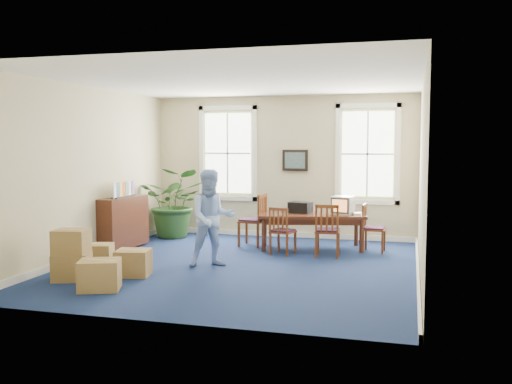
% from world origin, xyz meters
% --- Properties ---
extents(floor, '(6.50, 6.50, 0.00)m').
position_xyz_m(floor, '(0.00, 0.00, 0.00)').
color(floor, navy).
rests_on(floor, ground).
extents(ceiling, '(6.50, 6.50, 0.00)m').
position_xyz_m(ceiling, '(0.00, 0.00, 3.20)').
color(ceiling, white).
rests_on(ceiling, ground).
extents(wall_back, '(6.50, 0.00, 6.50)m').
position_xyz_m(wall_back, '(0.00, 3.25, 1.60)').
color(wall_back, '#C1B58E').
rests_on(wall_back, ground).
extents(wall_front, '(6.50, 0.00, 6.50)m').
position_xyz_m(wall_front, '(0.00, -3.25, 1.60)').
color(wall_front, '#C1B58E').
rests_on(wall_front, ground).
extents(wall_left, '(0.00, 6.50, 6.50)m').
position_xyz_m(wall_left, '(-3.00, 0.00, 1.60)').
color(wall_left, '#C1B58E').
rests_on(wall_left, ground).
extents(wall_right, '(0.00, 6.50, 6.50)m').
position_xyz_m(wall_right, '(3.00, 0.00, 1.60)').
color(wall_right, '#C1B58E').
rests_on(wall_right, ground).
extents(baseboard_back, '(6.00, 0.04, 0.12)m').
position_xyz_m(baseboard_back, '(0.00, 3.22, 0.06)').
color(baseboard_back, white).
rests_on(baseboard_back, ground).
extents(baseboard_left, '(0.04, 6.50, 0.12)m').
position_xyz_m(baseboard_left, '(-2.97, 0.00, 0.06)').
color(baseboard_left, white).
rests_on(baseboard_left, ground).
extents(baseboard_right, '(0.04, 6.50, 0.12)m').
position_xyz_m(baseboard_right, '(2.97, 0.00, 0.06)').
color(baseboard_right, white).
rests_on(baseboard_right, ground).
extents(window_left, '(1.40, 0.12, 2.20)m').
position_xyz_m(window_left, '(-1.30, 3.23, 1.90)').
color(window_left, white).
rests_on(window_left, ground).
extents(window_right, '(1.40, 0.12, 2.20)m').
position_xyz_m(window_right, '(1.90, 3.23, 1.90)').
color(window_right, white).
rests_on(window_right, ground).
extents(wall_picture, '(0.58, 0.06, 0.48)m').
position_xyz_m(wall_picture, '(0.30, 3.20, 1.75)').
color(wall_picture, black).
rests_on(wall_picture, ground).
extents(conference_table, '(2.27, 1.41, 0.72)m').
position_xyz_m(conference_table, '(0.90, 1.92, 0.36)').
color(conference_table, '#4B2315').
rests_on(conference_table, ground).
extents(crt_tv, '(0.48, 0.51, 0.36)m').
position_xyz_m(crt_tv, '(1.53, 1.97, 0.90)').
color(crt_tv, '#B7B7BC').
rests_on(crt_tv, conference_table).
extents(game_console, '(0.18, 0.21, 0.05)m').
position_xyz_m(game_console, '(1.81, 1.92, 0.74)').
color(game_console, white).
rests_on(game_console, conference_table).
extents(equipment_bag, '(0.50, 0.39, 0.22)m').
position_xyz_m(equipment_bag, '(0.66, 1.97, 0.83)').
color(equipment_bag, black).
rests_on(equipment_bag, conference_table).
extents(chair_near_left, '(0.50, 0.50, 0.92)m').
position_xyz_m(chair_near_left, '(0.47, 1.20, 0.46)').
color(chair_near_left, '#6B3012').
rests_on(chair_near_left, ground).
extents(chair_near_right, '(0.48, 0.48, 1.01)m').
position_xyz_m(chair_near_right, '(1.33, 1.20, 0.51)').
color(chair_near_right, '#6B3012').
rests_on(chair_near_right, ground).
extents(chair_end_left, '(0.54, 0.54, 1.09)m').
position_xyz_m(chair_end_left, '(-0.35, 1.92, 0.54)').
color(chair_end_left, '#6B3012').
rests_on(chair_end_left, ground).
extents(chair_end_right, '(0.45, 0.45, 0.94)m').
position_xyz_m(chair_end_right, '(2.15, 1.92, 0.47)').
color(chair_end_right, '#6B3012').
rests_on(chair_end_right, ground).
extents(man, '(1.03, 0.96, 1.69)m').
position_xyz_m(man, '(-0.48, -0.15, 0.85)').
color(man, '#98BAF7').
rests_on(man, ground).
extents(credenza, '(0.50, 1.33, 1.02)m').
position_xyz_m(credenza, '(-2.75, 0.89, 0.51)').
color(credenza, '#4B2315').
rests_on(credenza, ground).
extents(brochure_rack, '(0.38, 0.74, 0.33)m').
position_xyz_m(brochure_rack, '(-2.73, 0.89, 1.18)').
color(brochure_rack, '#99999E').
rests_on(brochure_rack, credenza).
extents(potted_plant, '(1.62, 1.47, 1.59)m').
position_xyz_m(potted_plant, '(-2.33, 2.51, 0.79)').
color(potted_plant, '#22461B').
rests_on(potted_plant, ground).
extents(cardboard_boxes, '(1.82, 1.82, 0.84)m').
position_xyz_m(cardboard_boxes, '(-2.06, -1.58, 0.42)').
color(cardboard_boxes, '#A58049').
rests_on(cardboard_boxes, ground).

